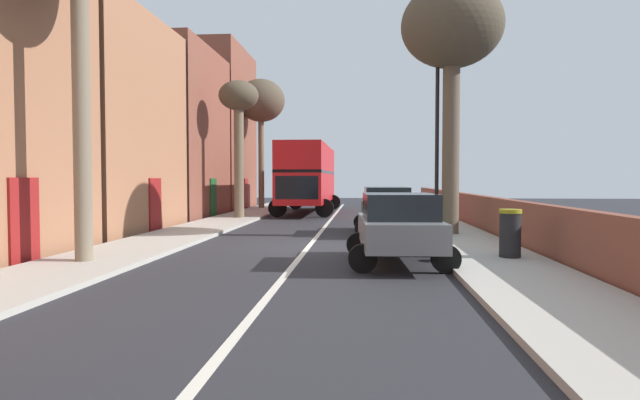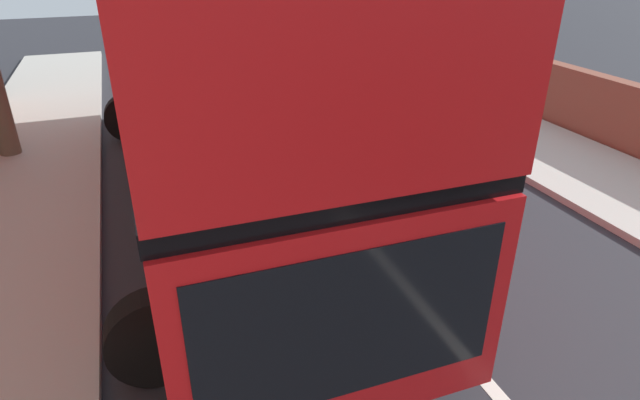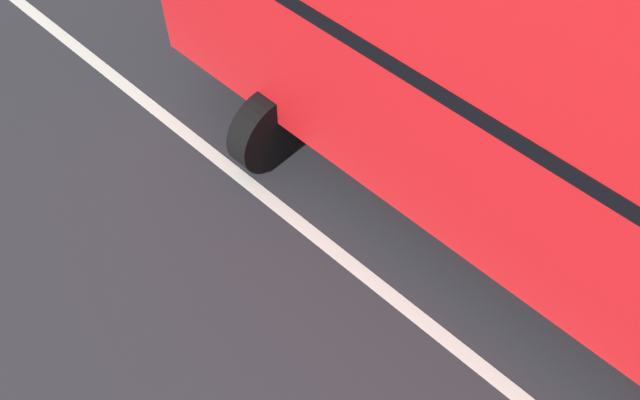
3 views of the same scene
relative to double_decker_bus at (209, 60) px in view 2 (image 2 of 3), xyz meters
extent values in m
cube|color=red|center=(0.00, 0.01, -0.80)|extent=(2.55, 10.91, 1.70)
cube|color=black|center=(0.00, 0.01, 0.13)|extent=(2.57, 10.80, 0.16)
cube|color=black|center=(-0.02, -5.42, -0.72)|extent=(2.20, 0.07, 1.19)
cylinder|color=black|center=(1.26, -3.70, -1.85)|extent=(1.00, 0.30, 1.00)
cylinder|color=black|center=(-1.30, -3.69, -1.85)|extent=(1.00, 0.30, 1.00)
cylinder|color=black|center=(1.30, 3.71, -1.85)|extent=(1.00, 0.30, 1.00)
cylinder|color=black|center=(-1.26, 3.72, -1.85)|extent=(1.00, 0.30, 1.00)
camera|label=1|loc=(3.37, -32.02, -0.30)|focal=29.63mm
camera|label=2|loc=(-1.21, -7.97, 1.62)|focal=29.63mm
camera|label=3|loc=(4.80, 0.48, 4.00)|focal=38.97mm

